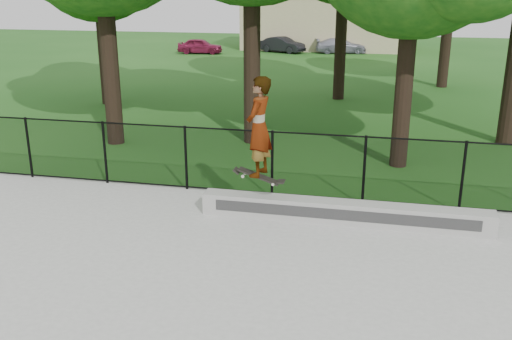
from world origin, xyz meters
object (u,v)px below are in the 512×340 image
(grind_ledge, at_px, (343,212))
(car_a, at_px, (200,46))
(car_c, at_px, (341,46))
(car_b, at_px, (282,45))
(skater_airborne, at_px, (259,128))

(grind_ledge, xyz_separation_m, car_a, (-11.89, 27.85, 0.24))
(car_c, bearing_deg, car_b, 85.41)
(car_c, height_order, skater_airborne, skater_airborne)
(car_a, bearing_deg, car_c, -79.66)
(grind_ledge, height_order, skater_airborne, skater_airborne)
(grind_ledge, bearing_deg, car_a, 113.11)
(car_a, xyz_separation_m, car_b, (5.45, 1.90, 0.02))
(grind_ledge, relative_size, car_c, 1.76)
(grind_ledge, xyz_separation_m, car_b, (-6.44, 29.74, 0.26))
(grind_ledge, relative_size, car_a, 1.87)
(car_b, distance_m, skater_airborne, 30.43)
(grind_ledge, height_order, car_c, car_c)
(grind_ledge, xyz_separation_m, skater_airborne, (-1.66, -0.27, 1.69))
(car_b, bearing_deg, car_c, -60.25)
(grind_ledge, distance_m, skater_airborne, 2.38)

